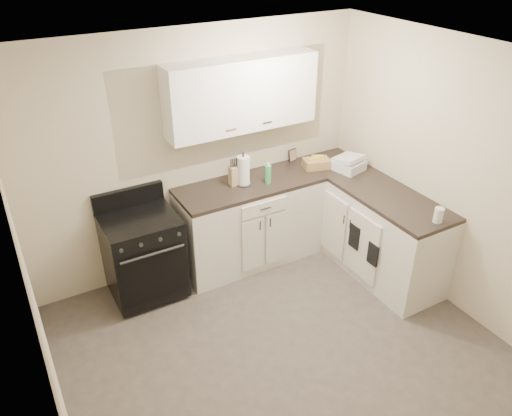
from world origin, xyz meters
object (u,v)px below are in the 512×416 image
wicker_basket (317,163)px  countertop_grill (349,166)px  stove (144,256)px  paper_towel (243,171)px  knife_block (234,176)px

wicker_basket → countertop_grill: bearing=-40.8°
stove → paper_towel: bearing=2.1°
wicker_basket → countertop_grill: size_ratio=1.01×
stove → countertop_grill: 2.36m
stove → wicker_basket: 2.09m
paper_towel → countertop_grill: (1.16, -0.27, -0.10)m
knife_block → paper_towel: bearing=-21.2°
stove → wicker_basket: size_ratio=2.96×
countertop_grill → wicker_basket: bearing=125.7°
knife_block → paper_towel: paper_towel is taller
countertop_grill → knife_block: bearing=152.8°
paper_towel → wicker_basket: (0.89, -0.04, -0.11)m
paper_towel → countertop_grill: paper_towel is taller
stove → knife_block: (1.04, 0.07, 0.58)m
knife_block → wicker_basket: bearing=-5.2°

